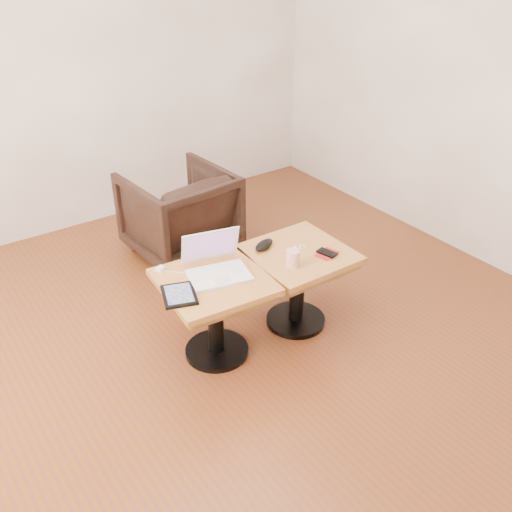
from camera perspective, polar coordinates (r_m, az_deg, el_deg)
room_shell at (r=2.61m, az=-3.99°, el=10.97°), size 4.52×4.52×2.71m
side_table_left at (r=3.21m, az=-4.17°, el=-4.26°), size 0.62×0.62×0.52m
side_table_right at (r=3.46m, az=4.20°, el=-1.42°), size 0.58×0.58×0.52m
laptop at (r=3.17m, az=-4.01°, el=-0.96°), size 0.39×0.37×0.23m
tablet at (r=3.02m, az=-7.70°, el=-3.86°), size 0.23×0.26×0.02m
charging_adapter at (r=3.24m, az=-9.53°, el=-1.27°), size 0.05×0.05×0.02m
glasses_case at (r=3.40m, az=0.81°, el=1.12°), size 0.17×0.12×0.05m
striped_cup at (r=3.22m, az=3.69°, el=-0.26°), size 0.10×0.10×0.10m
earbuds_tangle at (r=3.42m, az=4.39°, el=0.84°), size 0.07×0.05×0.01m
phone_on_sleeve at (r=3.38m, az=7.11°, el=0.27°), size 0.15×0.13×0.02m
armchair at (r=4.30m, az=-7.66°, el=4.24°), size 0.75×0.77×0.66m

